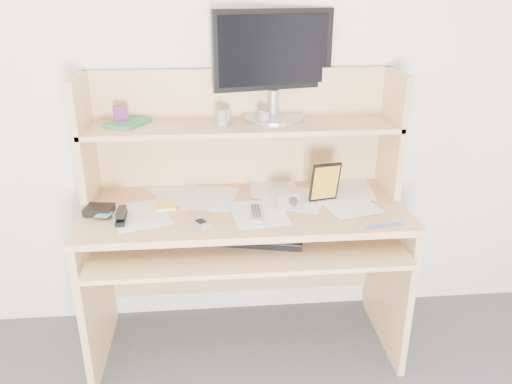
{
  "coord_description": "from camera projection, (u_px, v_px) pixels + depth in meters",
  "views": [
    {
      "loc": [
        -0.13,
        -0.51,
        1.64
      ],
      "look_at": [
        0.04,
        1.43,
        0.84
      ],
      "focal_mm": 35.0,
      "sensor_mm": 36.0,
      "label": 1
    }
  ],
  "objects": [
    {
      "name": "back_wall",
      "position": [
        240.0,
        79.0,
        2.29
      ],
      "size": [
        3.6,
        0.04,
        2.5
      ],
      "primitive_type": "cube",
      "color": "silver",
      "rests_on": "floor"
    },
    {
      "name": "desk",
      "position": [
        244.0,
        210.0,
        2.28
      ],
      "size": [
        1.4,
        0.7,
        1.3
      ],
      "color": "tan",
      "rests_on": "floor"
    },
    {
      "name": "paper_clutter",
      "position": [
        245.0,
        206.0,
        2.18
      ],
      "size": [
        1.32,
        0.54,
        0.01
      ],
      "primitive_type": "cube",
      "color": "silver",
      "rests_on": "desk"
    },
    {
      "name": "keyboard",
      "position": [
        253.0,
        238.0,
        2.1
      ],
      "size": [
        0.44,
        0.24,
        0.03
      ],
      "rotation": [
        0.0,
        0.0,
        -0.22
      ],
      "color": "black",
      "rests_on": "desk"
    },
    {
      "name": "tv_remote",
      "position": [
        256.0,
        213.0,
        2.08
      ],
      "size": [
        0.06,
        0.17,
        0.02
      ],
      "primitive_type": "cube",
      "rotation": [
        0.0,
        0.0,
        -0.1
      ],
      "color": "gray",
      "rests_on": "paper_clutter"
    },
    {
      "name": "flip_phone",
      "position": [
        201.0,
        222.0,
        2.0
      ],
      "size": [
        0.09,
        0.11,
        0.03
      ],
      "primitive_type": "cube",
      "rotation": [
        0.0,
        0.0,
        0.54
      ],
      "color": "#ADADAF",
      "rests_on": "paper_clutter"
    },
    {
      "name": "stapler",
      "position": [
        121.0,
        215.0,
        2.04
      ],
      "size": [
        0.04,
        0.14,
        0.04
      ],
      "primitive_type": "cube",
      "rotation": [
        0.0,
        0.0,
        0.05
      ],
      "color": "black",
      "rests_on": "paper_clutter"
    },
    {
      "name": "wallet",
      "position": [
        99.0,
        210.0,
        2.1
      ],
      "size": [
        0.13,
        0.11,
        0.03
      ],
      "primitive_type": "cube",
      "rotation": [
        0.0,
        0.0,
        -0.14
      ],
      "color": "black",
      "rests_on": "paper_clutter"
    },
    {
      "name": "sticky_note_pad",
      "position": [
        166.0,
        206.0,
        2.17
      ],
      "size": [
        0.09,
        0.09,
        0.01
      ],
      "primitive_type": "cube",
      "rotation": [
        0.0,
        0.0,
        0.12
      ],
      "color": "gold",
      "rests_on": "desk"
    },
    {
      "name": "digital_camera",
      "position": [
        287.0,
        200.0,
        2.15
      ],
      "size": [
        0.11,
        0.07,
        0.06
      ],
      "primitive_type": "cube",
      "rotation": [
        0.0,
        0.0,
        0.34
      ],
      "color": "#B3B3B5",
      "rests_on": "paper_clutter"
    },
    {
      "name": "game_case",
      "position": [
        325.0,
        182.0,
        2.19
      ],
      "size": [
        0.13,
        0.04,
        0.18
      ],
      "primitive_type": "cube",
      "rotation": [
        0.0,
        0.0,
        0.2
      ],
      "color": "black",
      "rests_on": "paper_clutter"
    },
    {
      "name": "blue_pen",
      "position": [
        384.0,
        225.0,
        1.99
      ],
      "size": [
        0.15,
        0.03,
        0.01
      ],
      "primitive_type": "cylinder",
      "rotation": [
        1.57,
        0.0,
        1.72
      ],
      "color": "blue",
      "rests_on": "paper_clutter"
    },
    {
      "name": "card_box",
      "position": [
        121.0,
        115.0,
        2.17
      ],
      "size": [
        0.06,
        0.04,
        0.08
      ],
      "primitive_type": "cube",
      "rotation": [
        0.0,
        0.0,
        0.33
      ],
      "color": "maroon",
      "rests_on": "desk"
    },
    {
      "name": "shelf_book",
      "position": [
        128.0,
        123.0,
        2.18
      ],
      "size": [
        0.2,
        0.23,
        0.02
      ],
      "primitive_type": "cube",
      "rotation": [
        0.0,
        0.0,
        -0.48
      ],
      "color": "#34844C",
      "rests_on": "desk"
    },
    {
      "name": "chip_stack_a",
      "position": [
        226.0,
        116.0,
        2.21
      ],
      "size": [
        0.05,
        0.05,
        0.06
      ],
      "primitive_type": "cylinder",
      "rotation": [
        0.0,
        0.0,
        0.18
      ],
      "color": "black",
      "rests_on": "desk"
    },
    {
      "name": "chip_stack_b",
      "position": [
        222.0,
        118.0,
        2.14
      ],
      "size": [
        0.05,
        0.05,
        0.07
      ],
      "primitive_type": "cylinder",
      "rotation": [
        0.0,
        0.0,
        0.28
      ],
      "color": "white",
      "rests_on": "desk"
    },
    {
      "name": "chip_stack_c",
      "position": [
        265.0,
        118.0,
        2.18
      ],
      "size": [
        0.05,
        0.05,
        0.06
      ],
      "primitive_type": "cylinder",
      "rotation": [
        0.0,
        0.0,
        -0.19
      ],
      "color": "black",
      "rests_on": "desk"
    },
    {
      "name": "chip_stack_d",
      "position": [
        262.0,
        117.0,
        2.19
      ],
      "size": [
        0.05,
        0.05,
        0.06
      ],
      "primitive_type": "cylinder",
      "rotation": [
        0.0,
        0.0,
        0.34
      ],
      "color": "silver",
      "rests_on": "desk"
    },
    {
      "name": "monitor",
      "position": [
        274.0,
        62.0,
        2.2
      ],
      "size": [
        0.54,
        0.28,
        0.48
      ],
      "rotation": [
        0.0,
        0.0,
        0.24
      ],
      "color": "#AEADB2",
      "rests_on": "desk"
    }
  ]
}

